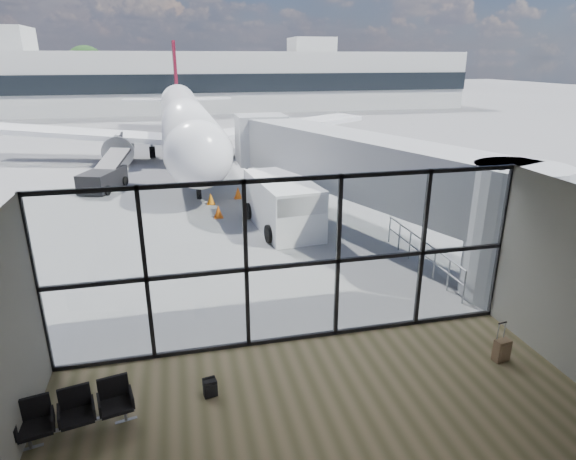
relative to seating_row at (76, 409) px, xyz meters
name	(u,v)px	position (x,y,z in m)	size (l,w,h in m)	color
ground	(201,132)	(5.02, 42.26, -0.53)	(220.00, 220.00, 0.00)	slate
lounge_shell	(365,358)	(5.02, -2.54, 2.12)	(12.02, 8.01, 4.51)	brown
glass_curtain_wall	(293,263)	(5.02, 2.26, 1.71)	(12.10, 0.12, 4.50)	white
jet_bridge	(368,173)	(9.93, 9.34, 2.23)	(8.00, 16.50, 4.33)	#9B9EA0
apron_railing	(422,250)	(10.62, 5.76, 0.19)	(0.06, 5.46, 1.11)	gray
far_terminal	(185,80)	(4.44, 64.23, 3.68)	(80.00, 12.20, 11.00)	silver
tree_3	(2,76)	(-21.98, 74.26, 4.10)	(4.95, 4.95, 7.12)	#382619
tree_4	(45,71)	(-15.98, 74.26, 4.72)	(5.61, 5.61, 8.07)	#382619
tree_5	(86,67)	(-9.98, 74.26, 5.34)	(6.27, 6.27, 9.03)	#382619
seating_row	(76,409)	(0.00, 0.00, 0.00)	(2.17, 1.02, 0.96)	gray
backpack	(210,388)	(2.68, 0.45, -0.32)	(0.33, 0.31, 0.44)	black
suitcase	(502,350)	(9.87, 0.13, -0.22)	(0.41, 0.32, 1.04)	brown
airliner	(184,120)	(3.18, 29.96, 2.16)	(29.65, 34.30, 8.84)	white
service_van	(284,204)	(6.78, 11.12, 0.59)	(2.86, 5.24, 2.20)	white
belt_loader	(104,178)	(-1.80, 20.12, 0.13)	(2.84, 4.51, 1.97)	black
traffic_cone_a	(218,212)	(4.10, 13.34, -0.24)	(0.43, 0.43, 0.61)	#D8560B
traffic_cone_b	(238,193)	(5.46, 16.45, -0.23)	(0.44, 0.44, 0.63)	#FF660D
traffic_cone_c	(211,199)	(3.93, 15.66, -0.26)	(0.41, 0.41, 0.58)	orange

